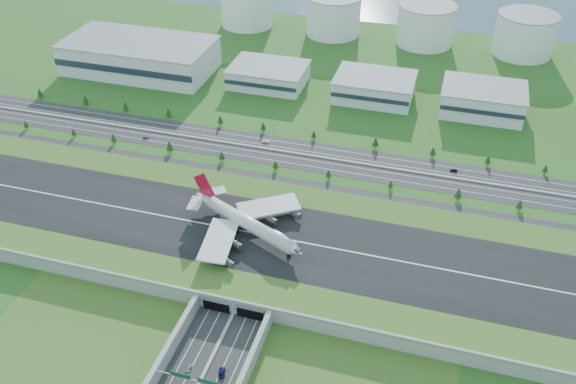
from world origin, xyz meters
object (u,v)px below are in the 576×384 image
(car_2, at_px, (222,372))
(car_5, at_px, (454,170))
(fuel_tank_a, at_px, (247,7))
(car_0, at_px, (189,368))
(car_4, at_px, (146,137))
(car_7, at_px, (265,141))
(boeing_747, at_px, (247,222))

(car_2, distance_m, car_5, 204.89)
(fuel_tank_a, xyz_separation_m, car_5, (211.60, -206.93, -16.64))
(fuel_tank_a, bearing_deg, car_0, -74.09)
(car_4, bearing_deg, car_7, -95.49)
(car_4, relative_size, car_5, 0.99)
(car_0, distance_m, car_4, 201.87)
(fuel_tank_a, xyz_separation_m, car_7, (85.52, -207.10, -16.59))
(car_4, distance_m, car_5, 207.35)
(car_4, bearing_deg, car_2, -162.14)
(boeing_747, distance_m, car_4, 135.39)
(boeing_747, bearing_deg, fuel_tank_a, 133.88)
(car_2, relative_size, car_5, 1.31)
(car_0, height_order, car_7, car_7)
(car_2, xyz_separation_m, car_7, (-41.77, 186.57, -0.03))
(fuel_tank_a, relative_size, car_5, 11.08)
(car_0, distance_m, car_2, 14.62)
(car_2, height_order, car_5, car_2)
(car_5, height_order, car_7, car_7)
(fuel_tank_a, distance_m, boeing_747, 328.91)
(car_0, relative_size, car_2, 0.74)
(car_2, distance_m, car_4, 208.25)
(fuel_tank_a, xyz_separation_m, car_2, (127.29, -393.67, -16.56))
(car_2, bearing_deg, car_4, -70.58)
(car_0, xyz_separation_m, car_2, (14.47, 2.10, 0.08))
(fuel_tank_a, xyz_separation_m, car_4, (5.05, -225.08, -16.62))
(fuel_tank_a, relative_size, car_7, 9.16)
(fuel_tank_a, relative_size, boeing_747, 0.68)
(car_4, height_order, car_7, car_7)
(car_5, bearing_deg, car_7, -103.91)
(car_7, bearing_deg, car_2, 7.14)
(car_0, relative_size, car_5, 0.97)
(car_7, bearing_deg, car_5, 84.60)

